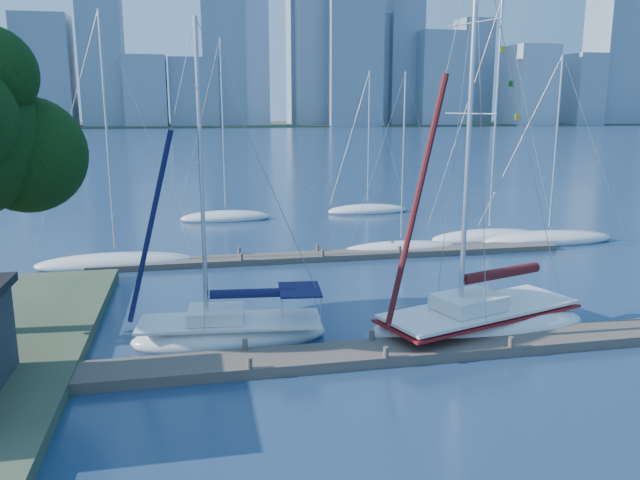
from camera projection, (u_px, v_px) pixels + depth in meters
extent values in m
plane|color=#18314E|center=(378.00, 358.00, 23.85)|extent=(700.00, 700.00, 0.00)
cube|color=#4C4238|center=(378.00, 353.00, 23.81)|extent=(26.00, 2.00, 0.40)
cube|color=#4C4238|center=(335.00, 255.00, 39.53)|extent=(30.00, 1.80, 0.36)
cube|color=#38472D|center=(203.00, 125.00, 330.36)|extent=(800.00, 100.00, 1.50)
sphere|color=black|center=(28.00, 155.00, 25.35)|extent=(4.74, 4.74, 4.74)
ellipsoid|color=silver|center=(231.00, 336.00, 25.45)|extent=(8.13, 3.34, 1.39)
cube|color=silver|center=(230.00, 321.00, 25.32)|extent=(7.53, 3.08, 0.11)
cube|color=silver|center=(216.00, 314.00, 25.19)|extent=(2.37, 1.89, 0.51)
cylinder|color=silver|center=(201.00, 176.00, 23.98)|extent=(0.17, 0.17, 11.75)
cylinder|color=silver|center=(253.00, 295.00, 25.19)|extent=(3.74, 0.45, 0.09)
cylinder|color=#0F1135|center=(253.00, 293.00, 25.17)|extent=(3.47, 0.70, 0.37)
cube|color=#0F1135|center=(300.00, 290.00, 25.35)|extent=(1.87, 2.35, 0.07)
ellipsoid|color=silver|center=(479.00, 326.00, 26.50)|extent=(10.06, 5.96, 1.68)
cube|color=silver|center=(480.00, 309.00, 26.34)|extent=(9.31, 5.50, 0.13)
cube|color=silver|center=(469.00, 302.00, 25.93)|extent=(3.18, 2.77, 0.62)
cylinder|color=silver|center=(469.00, 133.00, 24.25)|extent=(0.20, 0.20, 14.61)
cylinder|color=silver|center=(502.00, 276.00, 26.63)|extent=(4.34, 1.52, 0.11)
cylinder|color=#460F12|center=(502.00, 273.00, 26.60)|extent=(4.10, 1.72, 0.45)
cube|color=maroon|center=(480.00, 313.00, 26.38)|extent=(9.54, 5.68, 0.11)
ellipsoid|color=silver|center=(116.00, 263.00, 37.44)|extent=(9.56, 3.72, 1.23)
cylinder|color=silver|center=(107.00, 133.00, 35.82)|extent=(0.13, 0.13, 13.61)
ellipsoid|color=silver|center=(401.00, 249.00, 41.37)|extent=(8.14, 4.24, 1.02)
cylinder|color=silver|center=(403.00, 157.00, 40.10)|extent=(0.11, 0.11, 10.64)
ellipsoid|color=silver|center=(489.00, 238.00, 44.57)|extent=(8.98, 5.29, 1.26)
cylinder|color=silver|center=(496.00, 115.00, 42.77)|extent=(0.14, 0.14, 15.40)
ellipsoid|color=silver|center=(548.00, 240.00, 43.99)|extent=(9.98, 6.03, 1.26)
cylinder|color=silver|center=(556.00, 143.00, 42.58)|extent=(0.14, 0.14, 11.66)
ellipsoid|color=silver|center=(226.00, 218.00, 52.80)|extent=(7.77, 3.12, 1.22)
cylinder|color=silver|center=(223.00, 125.00, 51.18)|extent=(0.13, 0.13, 13.73)
ellipsoid|color=silver|center=(368.00, 210.00, 56.50)|extent=(7.61, 3.49, 1.17)
cylinder|color=silver|center=(369.00, 137.00, 55.13)|extent=(0.13, 0.13, 11.44)
cube|color=slate|center=(45.00, 72.00, 280.33)|extent=(23.64, 17.63, 49.61)
cube|color=#959FB3|center=(104.00, 88.00, 307.02)|extent=(15.90, 17.61, 36.88)
cube|color=slate|center=(146.00, 92.00, 288.28)|extent=(18.76, 19.81, 32.29)
cube|color=slate|center=(194.00, 93.00, 294.29)|extent=(22.39, 16.86, 31.76)
cube|color=#959FB3|center=(247.00, 46.00, 297.44)|extent=(19.84, 14.99, 75.28)
cube|color=slate|center=(304.00, 52.00, 318.16)|extent=(15.93, 17.46, 73.88)
cube|color=slate|center=(353.00, 56.00, 297.61)|extent=(25.22, 18.95, 66.58)
cube|color=#959FB3|center=(383.00, 71.00, 318.45)|extent=(14.75, 17.11, 54.23)
cube|color=slate|center=(439.00, 79.00, 309.69)|extent=(23.49, 18.80, 45.40)
cube|color=slate|center=(472.00, 72.00, 343.40)|extent=(17.13, 17.52, 55.83)
cube|color=#959FB3|center=(528.00, 86.00, 319.15)|extent=(21.34, 23.94, 39.71)
cube|color=slate|center=(581.00, 90.00, 325.63)|extent=(15.72, 21.38, 36.09)
cube|color=slate|center=(613.00, 55.00, 328.65)|extent=(21.77, 23.60, 72.77)
cube|color=#959FB3|center=(634.00, 60.00, 352.85)|extent=(15.57, 17.08, 70.22)
cube|color=slate|center=(99.00, 6.00, 281.51)|extent=(18.88, 18.00, 107.62)
cube|color=slate|center=(222.00, 23.00, 293.50)|extent=(19.24, 18.00, 96.42)
cube|color=slate|center=(315.00, 18.00, 301.69)|extent=(18.79, 18.00, 102.78)
cube|color=slate|center=(403.00, 49.00, 313.33)|extent=(16.49, 18.00, 76.16)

